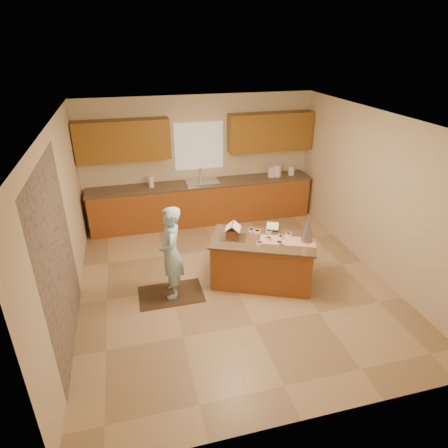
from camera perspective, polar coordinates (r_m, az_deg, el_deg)
The scene contains 28 objects.
floor at distance 6.66m, azimuth 1.28°, elevation -8.40°, with size 5.50×5.50×0.00m, color tan.
ceiling at distance 5.60m, azimuth 1.56°, elevation 15.06°, with size 5.50×5.50×0.00m, color silver.
wall_back at distance 8.52m, azimuth -3.71°, elevation 9.49°, with size 5.50×5.50×0.00m, color beige.
wall_front at distance 3.81m, azimuth 13.11°, elevation -14.01°, with size 5.50×5.50×0.00m, color beige.
wall_left at distance 5.89m, azimuth -22.71°, elevation -0.33°, with size 5.50×5.50×0.00m, color beige.
wall_right at distance 7.06m, azimuth 21.36°, elevation 4.19°, with size 5.50×5.50×0.00m, color beige.
stone_accent at distance 5.22m, azimuth -23.22°, elevation -5.05°, with size 2.50×2.50×0.00m, color gray.
window_curtain at distance 8.42m, azimuth -3.73°, elevation 11.39°, with size 1.05×0.03×1.00m, color white.
back_counter_base at distance 8.55m, azimuth -3.15°, elevation 3.08°, with size 4.80×0.60×0.88m, color #97571F.
back_counter_top at distance 8.38m, azimuth -3.23°, elevation 5.98°, with size 4.85×0.63×0.04m, color brown.
upper_cabinet_left at distance 8.07m, azimuth -14.66°, elevation 11.82°, with size 1.85×0.35×0.80m, color brown.
upper_cabinet_right at distance 8.64m, azimuth 6.84°, elevation 13.35°, with size 1.85×0.35×0.80m, color brown.
sink at distance 8.39m, azimuth -3.22°, elevation 5.91°, with size 0.70×0.45×0.12m, color silver.
faucet at distance 8.50m, azimuth -3.50°, elevation 7.39°, with size 0.03×0.03×0.28m, color silver.
island_base at distance 6.48m, azimuth 5.59°, elevation -5.52°, with size 1.59×0.80×0.78m, color #97571F.
island_top at distance 6.28m, azimuth 5.75°, elevation -2.36°, with size 1.66×0.87×0.04m, color brown.
table_runner at distance 6.26m, azimuth 9.39°, elevation -2.45°, with size 0.88×0.32×0.01m, color #B7230D.
baking_tray at distance 6.26m, azimuth 1.30°, elevation -1.98°, with size 0.41×0.30×0.02m, color silver.
cookbook at distance 6.53m, azimuth 7.16°, elevation -0.31°, with size 0.19×0.02×0.16m, color white.
tinsel_tree at distance 6.20m, azimuth 12.24°, elevation -0.50°, with size 0.19×0.19×0.49m, color #B8B9C5.
rug at distance 6.40m, azimuth -7.82°, elevation -10.19°, with size 1.02×0.67×0.01m, color black.
boy at distance 5.99m, azimuth -7.78°, elevation -4.24°, with size 0.55×0.36×1.51m, color #A0D0E4.
canister_a at distance 8.77m, azimuth 6.99°, elevation 7.62°, with size 0.16×0.16×0.22m, color white.
canister_b at distance 8.81m, azimuth 7.85°, elevation 7.79°, with size 0.18×0.18×0.26m, color white.
canister_c at distance 8.95m, azimuth 9.90°, elevation 7.74°, with size 0.14×0.14×0.20m, color white.
paper_towel at distance 8.21m, azimuth -10.68°, elevation 6.15°, with size 0.11×0.11×0.24m, color white.
gingerbread_house at distance 6.21m, azimuth 1.31°, elevation -1.14°, with size 0.32×0.32×0.25m.
candy_bowls at distance 6.31m, azimuth 6.68°, elevation -1.79°, with size 0.66×0.64×0.05m.
Camera 1 is at (-1.53, -5.28, 3.75)m, focal length 31.03 mm.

